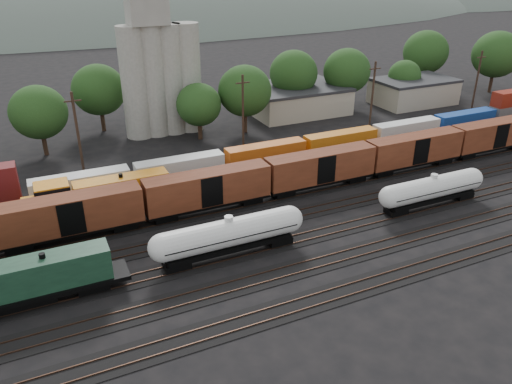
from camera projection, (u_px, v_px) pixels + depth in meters
name	position (u px, v px, depth m)	size (l,w,h in m)	color
ground	(224.00, 231.00, 55.63)	(600.00, 600.00, 0.00)	black
tracks	(224.00, 231.00, 55.61)	(180.00, 33.20, 0.20)	black
green_locomotive	(6.00, 284.00, 42.11)	(18.22, 3.22, 4.82)	black
tank_car_a	(229.00, 234.00, 49.92)	(16.48, 2.95, 4.32)	silver
tank_car_b	(432.00, 189.00, 60.04)	(15.33, 2.74, 4.02)	silver
orange_locomotive	(96.00, 195.00, 58.12)	(18.25, 3.04, 4.56)	black
boxcar_string	(320.00, 167.00, 64.27)	(169.00, 2.90, 4.20)	black
container_wall	(277.00, 150.00, 72.39)	(175.27, 2.60, 5.80)	black
grain_silo	(160.00, 67.00, 81.51)	(13.40, 5.00, 29.00)	gray
industrial_sheds	(184.00, 117.00, 85.91)	(119.38, 17.26, 5.10)	#9E937F
tree_band	(141.00, 91.00, 82.68)	(163.10, 23.48, 14.43)	black
utility_poles	(166.00, 123.00, 70.97)	(122.20, 0.36, 12.00)	black
distant_hills	(97.00, 48.00, 286.42)	(860.00, 286.00, 130.00)	#59665B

